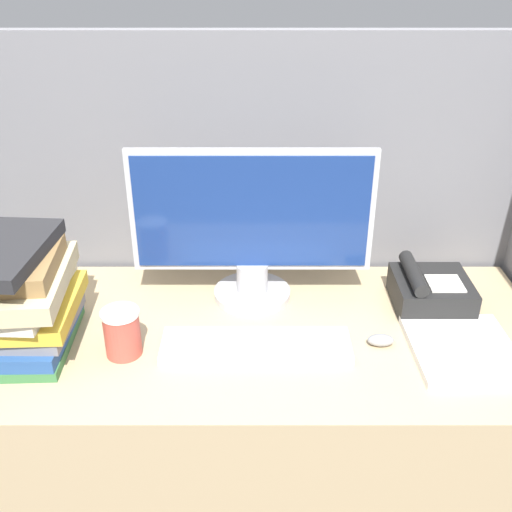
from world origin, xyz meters
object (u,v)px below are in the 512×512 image
coffee_cup (124,332)px  desk_telephone (432,291)px  keyboard (256,346)px  book_stack (19,296)px  mouse (383,340)px  monitor (254,230)px

coffee_cup → desk_telephone: same height
keyboard → book_stack: bearing=178.3°
coffee_cup → mouse: bearing=3.1°
coffee_cup → book_stack: 0.25m
coffee_cup → keyboard: bearing=2.6°
mouse → book_stack: bearing=-179.9°
book_stack → desk_telephone: size_ratio=1.70×
keyboard → coffee_cup: size_ratio=3.85×
keyboard → coffee_cup: coffee_cup is taller
coffee_cup → monitor: bearing=40.4°
keyboard → coffee_cup: 0.30m
monitor → coffee_cup: (-0.29, -0.25, -0.14)m
mouse → coffee_cup: coffee_cup is taller
monitor → coffee_cup: monitor is taller
book_stack → desk_telephone: (0.98, 0.17, -0.09)m
monitor → desk_telephone: monitor is taller
desk_telephone → coffee_cup: bearing=-164.8°
monitor → keyboard: 0.30m
keyboard → desk_telephone: (0.45, 0.19, 0.03)m
monitor → mouse: bearing=-35.6°
coffee_cup → book_stack: book_stack is taller
monitor → coffee_cup: size_ratio=5.35×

